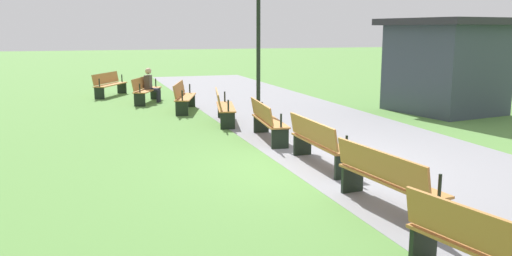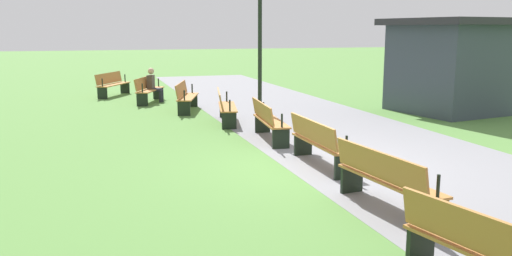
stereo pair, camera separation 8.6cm
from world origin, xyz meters
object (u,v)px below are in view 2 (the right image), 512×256
(person_seated, at_px, (153,84))
(bench_6, at_px, (385,178))
(bench_3, at_px, (225,106))
(bench_2, at_px, (186,96))
(bench_4, at_px, (268,120))
(bench_5, at_px, (319,141))
(bench_0, at_px, (112,84))
(bench_1, at_px, (148,89))
(lamp_post, at_px, (260,26))
(kiosk, at_px, (448,65))
(bench_7, at_px, (493,254))

(person_seated, bearing_deg, bench_6, 31.67)
(bench_3, bearing_deg, bench_2, -153.40)
(bench_2, xyz_separation_m, bench_4, (4.96, 1.04, 0.00))
(bench_4, bearing_deg, bench_5, 8.88)
(bench_6, bearing_deg, bench_3, 177.02)
(bench_3, xyz_separation_m, bench_4, (2.51, 0.39, 0.00))
(bench_0, height_order, bench_6, same)
(bench_1, distance_m, bench_6, 12.55)
(bench_1, distance_m, lamp_post, 6.79)
(person_seated, relative_size, lamp_post, 0.33)
(bench_4, xyz_separation_m, bench_6, (5.07, 0.00, 0.00))
(bench_0, xyz_separation_m, lamp_post, (8.36, 3.27, 2.11))
(bench_5, distance_m, person_seated, 10.11)
(bench_3, bearing_deg, bench_0, -147.49)
(bench_3, distance_m, kiosk, 7.05)
(bench_2, height_order, bench_3, same)
(bench_2, height_order, bench_7, same)
(bench_2, bearing_deg, bench_7, 20.74)
(bench_6, relative_size, bench_7, 0.99)
(bench_4, xyz_separation_m, bench_7, (7.57, -0.39, 0.00))
(person_seated, bearing_deg, lamp_post, 41.25)
(bench_3, height_order, person_seated, person_seated)
(bench_2, xyz_separation_m, lamp_post, (3.72, 1.24, 2.11))
(bench_3, bearing_deg, bench_6, 14.81)
(bench_5, bearing_deg, bench_0, -165.26)
(bench_2, height_order, bench_4, same)
(bench_7, distance_m, person_seated, 15.04)
(bench_6, relative_size, lamp_post, 0.54)
(bench_3, relative_size, bench_7, 1.00)
(bench_2, xyz_separation_m, kiosk, (2.62, 7.63, 0.98))
(bench_4, xyz_separation_m, bench_5, (2.53, 0.13, 0.00))
(bench_2, bearing_deg, lamp_post, 36.24)
(bench_4, relative_size, person_seated, 1.67)
(bench_1, height_order, bench_5, same)
(bench_0, xyz_separation_m, kiosk, (7.26, 9.65, 0.98))
(bench_0, distance_m, bench_7, 17.38)
(bench_7, distance_m, kiosk, 12.17)
(kiosk, bearing_deg, bench_3, -101.04)
(bench_0, distance_m, bench_2, 5.06)
(person_seated, height_order, lamp_post, lamp_post)
(kiosk, bearing_deg, bench_7, -44.84)
(bench_2, bearing_deg, person_seated, -146.10)
(bench_4, relative_size, bench_7, 0.99)
(bench_5, height_order, bench_6, same)
(bench_1, height_order, bench_3, same)
(bench_2, xyz_separation_m, bench_6, (10.03, 1.04, 0.00))
(bench_4, bearing_deg, bench_1, -159.33)
(bench_5, xyz_separation_m, bench_7, (5.04, -0.52, 0.00))
(bench_0, relative_size, kiosk, 0.50)
(bench_6, xyz_separation_m, lamp_post, (-6.31, 0.20, 2.11))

